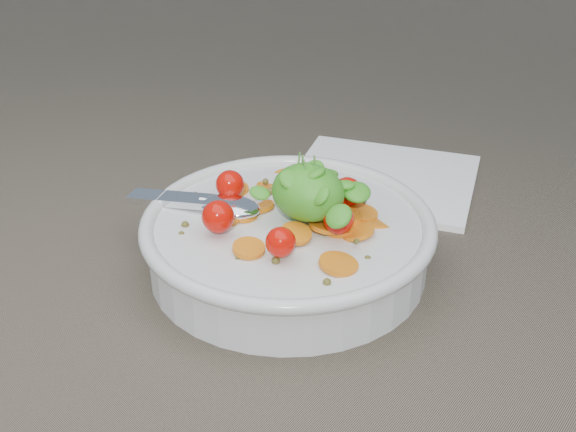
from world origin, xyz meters
The scene contains 3 objects.
ground centered at (0.00, 0.00, 0.00)m, with size 6.00×6.00×0.00m, color #685D4A.
bowl centered at (0.01, 0.00, 0.03)m, with size 0.25×0.24×0.10m.
napkin centered at (-0.01, 0.18, 0.00)m, with size 0.18×0.16×0.01m, color white.
Camera 1 is at (0.30, -0.40, 0.33)m, focal length 45.00 mm.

